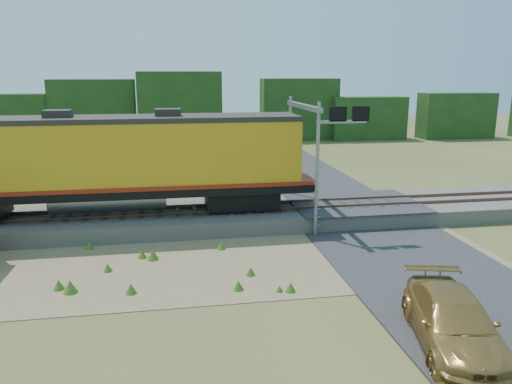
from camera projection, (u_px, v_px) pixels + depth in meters
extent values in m
plane|color=#475123|center=(246.00, 265.00, 20.74)|extent=(140.00, 140.00, 0.00)
cube|color=slate|center=(229.00, 216.00, 26.40)|extent=(70.00, 5.00, 0.80)
cube|color=brown|center=(230.00, 211.00, 25.60)|extent=(70.00, 0.10, 0.16)
cube|color=brown|center=(227.00, 204.00, 26.98)|extent=(70.00, 0.10, 0.16)
cube|color=#8C7754|center=(197.00, 264.00, 20.89)|extent=(26.00, 8.00, 0.03)
cube|color=#38383A|center=(355.00, 203.00, 27.44)|extent=(7.00, 5.20, 0.06)
cube|color=#38383A|center=(288.00, 165.00, 42.97)|extent=(7.00, 24.00, 0.08)
cube|color=#193714|center=(196.00, 114.00, 56.42)|extent=(36.00, 3.00, 6.50)
cube|color=black|center=(241.00, 197.00, 26.27)|extent=(3.74, 2.39, 0.93)
cube|color=black|center=(108.00, 190.00, 25.01)|extent=(20.76, 3.11, 0.37)
cylinder|color=gray|center=(109.00, 200.00, 25.13)|extent=(5.71, 1.25, 1.25)
cube|color=gold|center=(106.00, 155.00, 24.60)|extent=(19.21, 3.01, 3.22)
cube|color=maroon|center=(108.00, 184.00, 24.94)|extent=(20.76, 3.17, 0.19)
cube|color=#28231E|center=(103.00, 119.00, 24.19)|extent=(19.21, 3.06, 0.25)
cube|color=#28231E|center=(58.00, 115.00, 23.80)|extent=(1.25, 1.04, 0.47)
cube|color=#28231E|center=(168.00, 113.00, 24.65)|extent=(1.25, 1.04, 0.47)
cylinder|color=gray|center=(317.00, 171.00, 23.69)|extent=(0.17, 0.17, 6.50)
cylinder|color=gray|center=(290.00, 153.00, 29.06)|extent=(0.17, 0.17, 6.50)
cube|color=gray|center=(303.00, 106.00, 25.71)|extent=(0.23, 6.20, 0.23)
cube|color=gray|center=(341.00, 122.00, 23.34)|extent=(2.41, 0.14, 0.14)
cube|color=black|center=(338.00, 114.00, 23.22)|extent=(0.84, 0.14, 0.70)
cube|color=black|center=(361.00, 114.00, 23.40)|extent=(0.84, 0.14, 0.70)
imported|color=#A67D3D|center=(454.00, 323.00, 14.41)|extent=(3.38, 5.68, 1.54)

